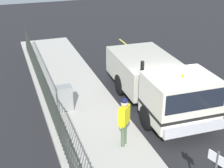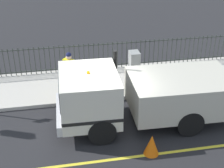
{
  "view_description": "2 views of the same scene",
  "coord_description": "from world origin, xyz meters",
  "px_view_note": "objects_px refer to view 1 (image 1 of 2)",
  "views": [
    {
      "loc": [
        5.77,
        9.83,
        6.73
      ],
      "look_at": [
        2.1,
        -0.46,
        1.66
      ],
      "focal_mm": 51.95,
      "sensor_mm": 36.0,
      "label": 1
    },
    {
      "loc": [
        -9.96,
        1.8,
        6.99
      ],
      "look_at": [
        0.6,
        -0.19,
        1.25
      ],
      "focal_mm": 52.01,
      "sensor_mm": 36.0,
      "label": 2
    }
  ],
  "objects_px": {
    "work_truck": "(160,82)",
    "utility_cabinet": "(65,98)",
    "worker_standing": "(124,117)",
    "traffic_cone": "(197,93)"
  },
  "relations": [
    {
      "from": "worker_standing",
      "to": "traffic_cone",
      "type": "distance_m",
      "value": 5.0
    },
    {
      "from": "worker_standing",
      "to": "traffic_cone",
      "type": "bearing_deg",
      "value": -19.09
    },
    {
      "from": "work_truck",
      "to": "worker_standing",
      "type": "relative_size",
      "value": 3.61
    },
    {
      "from": "worker_standing",
      "to": "utility_cabinet",
      "type": "relative_size",
      "value": 1.75
    },
    {
      "from": "worker_standing",
      "to": "utility_cabinet",
      "type": "distance_m",
      "value": 3.46
    },
    {
      "from": "work_truck",
      "to": "utility_cabinet",
      "type": "xyz_separation_m",
      "value": [
        3.82,
        -0.96,
        -0.54
      ]
    },
    {
      "from": "work_truck",
      "to": "traffic_cone",
      "type": "bearing_deg",
      "value": -175.19
    },
    {
      "from": "utility_cabinet",
      "to": "traffic_cone",
      "type": "xyz_separation_m",
      "value": [
        -5.73,
        0.86,
        -0.31
      ]
    },
    {
      "from": "worker_standing",
      "to": "traffic_cone",
      "type": "xyz_separation_m",
      "value": [
        -4.36,
        -2.27,
        -0.9
      ]
    },
    {
      "from": "utility_cabinet",
      "to": "work_truck",
      "type": "bearing_deg",
      "value": 165.87
    }
  ]
}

